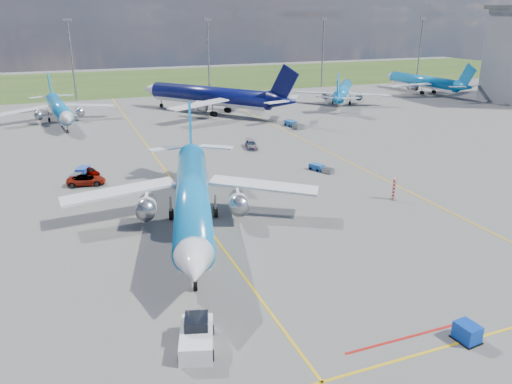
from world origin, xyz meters
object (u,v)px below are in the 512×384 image
object	(u,v)px
pushback_tug	(197,336)
warning_post	(394,189)
bg_jet_n	(210,113)
main_airliner	(194,227)
service_car_b	(86,180)
service_car_c	(251,145)
bg_jet_nnw	(61,123)
service_car_a	(91,171)
bg_jet_ne	(342,103)
bg_jet_ene	(422,93)
baggage_tug_c	(81,173)
baggage_tug_e	(293,124)
baggage_tug_w	(320,168)
uld_container	(467,332)

from	to	relation	value
pushback_tug	warning_post	bearing A→B (deg)	49.64
bg_jet_n	main_airliner	bearing A→B (deg)	34.55
bg_jet_n	service_car_b	bearing A→B (deg)	17.97
service_car_c	bg_jet_nnw	bearing A→B (deg)	143.69
bg_jet_nnw	service_car_a	xyz separation A→B (m)	(3.62, -44.15, 0.57)
bg_jet_nnw	bg_jet_ne	bearing A→B (deg)	-5.52
warning_post	service_car_c	distance (m)	33.61
service_car_a	service_car_b	size ratio (longest dim) A/B	0.62
bg_jet_ene	bg_jet_n	bearing A→B (deg)	2.99
service_car_c	pushback_tug	bearing A→B (deg)	-101.88
warning_post	service_car_b	bearing A→B (deg)	150.76
baggage_tug_c	service_car_b	bearing A→B (deg)	-59.12
bg_jet_nnw	main_airliner	world-z (taller)	main_airliner
service_car_b	baggage_tug_e	world-z (taller)	service_car_b
bg_jet_nnw	service_car_a	bearing A→B (deg)	-90.93
main_airliner	baggage_tug_e	xyz separation A→B (m)	(34.55, 45.91, 0.58)
bg_jet_n	baggage_tug_w	xyz separation A→B (m)	(2.35, -54.17, 0.46)
bg_jet_n	main_airliner	distance (m)	71.88
pushback_tug	service_car_a	size ratio (longest dim) A/B	1.96
pushback_tug	service_car_b	world-z (taller)	pushback_tug
bg_jet_ene	uld_container	xyz separation A→B (m)	(-81.02, -106.19, 0.71)
bg_jet_nnw	pushback_tug	xyz separation A→B (m)	(7.99, -91.65, 0.89)
bg_jet_ene	uld_container	bearing A→B (deg)	48.58
uld_container	pushback_tug	bearing A→B (deg)	154.58
bg_jet_nnw	baggage_tug_w	xyz separation A→B (m)	(37.91, -55.45, 0.46)
bg_jet_nnw	baggage_tug_e	xyz separation A→B (m)	(48.02, -23.77, 0.58)
bg_jet_ene	warning_post	bearing A→B (deg)	45.13
service_car_a	pushback_tug	bearing A→B (deg)	-115.91
bg_jet_n	service_car_a	size ratio (longest dim) A/B	14.44
uld_container	service_car_c	bearing A→B (deg)	78.80
bg_jet_ene	service_car_c	size ratio (longest dim) A/B	8.10
main_airliner	baggage_tug_w	distance (m)	28.28
bg_jet_ne	main_airliner	world-z (taller)	main_airliner
service_car_b	baggage_tug_e	bearing A→B (deg)	-52.51
bg_jet_ne	baggage_tug_c	world-z (taller)	bg_jet_ne
uld_container	warning_post	bearing A→B (deg)	58.06
service_car_c	baggage_tug_e	bearing A→B (deg)	55.71
service_car_a	service_car_b	xyz separation A→B (m)	(-0.93, -4.97, 0.18)
baggage_tug_e	main_airliner	bearing A→B (deg)	-132.63
baggage_tug_e	uld_container	bearing A→B (deg)	-111.09
warning_post	bg_jet_ene	size ratio (longest dim) A/B	0.08
service_car_a	baggage_tug_w	size ratio (longest dim) A/B	0.75
bg_jet_n	service_car_a	xyz separation A→B (m)	(-31.94, -42.88, 0.57)
uld_container	service_car_b	world-z (taller)	service_car_b
bg_jet_nnw	service_car_a	distance (m)	44.31
warning_post	bg_jet_n	bearing A→B (deg)	94.42
warning_post	baggage_tug_e	world-z (taller)	warning_post
uld_container	service_car_b	distance (m)	55.16
uld_container	service_car_c	world-z (taller)	uld_container
main_airliner	service_car_a	distance (m)	27.36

